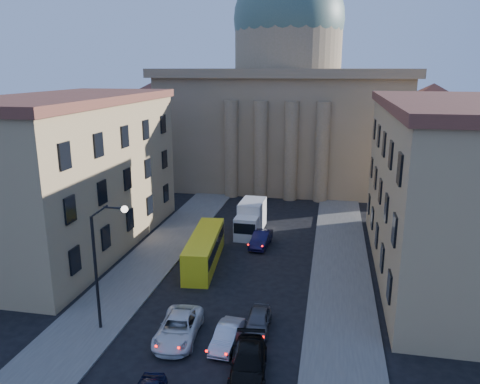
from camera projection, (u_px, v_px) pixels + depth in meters
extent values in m
cube|color=#575450|center=(144.00, 267.00, 41.22)|extent=(5.00, 60.00, 0.15)
cube|color=#575450|center=(341.00, 284.00, 38.03)|extent=(5.00, 60.00, 0.15)
cube|color=#7B6A4C|center=(286.00, 128.00, 73.62)|extent=(34.00, 26.00, 16.00)
cube|color=#7B6A4C|center=(287.00, 73.00, 71.46)|extent=(35.50, 27.50, 1.20)
cylinder|color=#7B6A4C|center=(288.00, 48.00, 70.54)|extent=(16.00, 16.00, 8.00)
sphere|color=#4D695B|center=(289.00, 20.00, 69.51)|extent=(16.40, 16.40, 16.40)
cube|color=#7B6A4C|center=(156.00, 141.00, 76.30)|extent=(13.00, 13.00, 11.00)
cone|color=brown|center=(154.00, 94.00, 74.38)|extent=(26.02, 26.02, 4.00)
cube|color=#7B6A4C|center=(427.00, 150.00, 68.42)|extent=(13.00, 13.00, 11.00)
cone|color=brown|center=(433.00, 98.00, 66.50)|extent=(26.02, 26.02, 4.00)
cylinder|color=#7B6A4C|center=(231.00, 150.00, 62.61)|extent=(1.80, 1.80, 13.00)
cylinder|color=#7B6A4C|center=(261.00, 151.00, 61.86)|extent=(1.80, 1.80, 13.00)
cylinder|color=#7B6A4C|center=(291.00, 152.00, 61.11)|extent=(1.80, 1.80, 13.00)
cylinder|color=#7B6A4C|center=(322.00, 153.00, 60.36)|extent=(1.80, 1.80, 13.00)
cube|color=tan|center=(73.00, 176.00, 44.83)|extent=(11.00, 26.00, 14.00)
cube|color=brown|center=(66.00, 99.00, 42.95)|extent=(11.60, 26.60, 0.80)
cube|color=tan|center=(450.00, 194.00, 38.45)|extent=(11.00, 26.00, 14.00)
cube|color=brown|center=(461.00, 105.00, 36.57)|extent=(11.60, 26.60, 0.80)
cylinder|color=black|center=(96.00, 275.00, 30.54)|extent=(0.20, 0.20, 8.00)
cylinder|color=black|center=(99.00, 211.00, 29.32)|extent=(1.30, 0.12, 0.96)
cylinder|color=black|center=(113.00, 208.00, 29.06)|extent=(1.30, 0.12, 0.12)
sphere|color=white|center=(125.00, 209.00, 28.93)|extent=(0.44, 0.44, 0.44)
imported|color=#B3B4BB|center=(227.00, 336.00, 29.58)|extent=(1.64, 4.04, 1.30)
imported|color=silver|center=(178.00, 328.00, 30.29)|extent=(2.90, 5.58, 1.50)
imported|color=black|center=(248.00, 363.00, 26.71)|extent=(2.64, 5.33, 1.49)
imported|color=#4C4D52|center=(258.00, 321.00, 31.33)|extent=(1.69, 3.96, 1.34)
imported|color=black|center=(261.00, 239.00, 46.10)|extent=(1.86, 4.56, 1.47)
cube|color=yellow|center=(204.00, 250.00, 41.71)|extent=(3.18, 9.99, 2.77)
cube|color=black|center=(204.00, 245.00, 41.60)|extent=(3.18, 9.46, 0.98)
cylinder|color=black|center=(187.00, 276.00, 38.60)|extent=(0.35, 0.91, 0.89)
cylinder|color=black|center=(208.00, 277.00, 38.44)|extent=(0.35, 0.91, 0.89)
cylinder|color=black|center=(202.00, 244.00, 45.47)|extent=(0.35, 0.91, 0.89)
cylinder|color=black|center=(220.00, 245.00, 45.31)|extent=(0.35, 0.91, 0.89)
cube|color=silver|center=(247.00, 228.00, 47.89)|extent=(2.39, 2.49, 2.42)
cube|color=black|center=(244.00, 229.00, 46.72)|extent=(2.22, 0.19, 1.11)
cube|color=silver|center=(252.00, 215.00, 50.30)|extent=(2.55, 4.30, 3.12)
cylinder|color=black|center=(236.00, 235.00, 47.92)|extent=(0.31, 0.91, 0.91)
cylinder|color=black|center=(256.00, 237.00, 47.48)|extent=(0.31, 0.91, 0.91)
cylinder|color=black|center=(245.00, 223.00, 51.71)|extent=(0.31, 0.91, 0.91)
cylinder|color=black|center=(263.00, 224.00, 51.27)|extent=(0.31, 0.91, 0.91)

